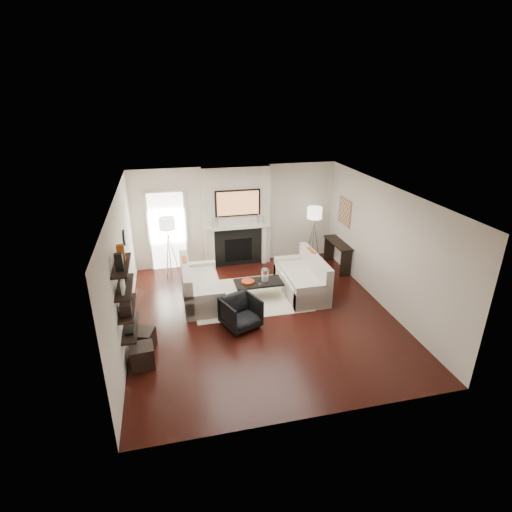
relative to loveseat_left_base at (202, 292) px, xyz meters
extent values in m
plane|color=black|center=(1.20, -0.98, -0.21)|extent=(6.00, 6.00, 0.00)
plane|color=white|center=(1.20, -0.98, 2.49)|extent=(6.00, 6.00, 0.00)
plane|color=silver|center=(1.20, 2.02, 1.14)|extent=(5.50, 0.00, 5.50)
plane|color=silver|center=(1.20, -3.98, 1.14)|extent=(5.50, 0.00, 5.50)
plane|color=silver|center=(-1.55, -0.98, 1.14)|extent=(0.00, 6.00, 6.00)
plane|color=silver|center=(3.95, -0.98, 1.14)|extent=(0.00, 6.00, 6.00)
cube|color=silver|center=(1.20, 1.90, 1.14)|extent=(1.80, 0.25, 2.70)
cube|color=black|center=(1.20, 1.76, 0.31)|extent=(1.30, 0.02, 1.04)
cube|color=black|center=(1.20, 1.76, 0.24)|extent=(0.75, 0.02, 0.65)
cube|color=white|center=(0.48, 1.73, 0.34)|extent=(0.12, 0.08, 1.10)
cube|color=white|center=(1.92, 1.73, 0.34)|extent=(0.12, 0.08, 1.10)
cube|color=white|center=(1.20, 1.71, 0.91)|extent=(1.70, 0.18, 0.07)
cube|color=black|center=(1.20, 1.74, 1.57)|extent=(1.20, 0.06, 0.70)
cube|color=#BF723F|center=(1.20, 1.71, 1.57)|extent=(1.10, 0.00, 0.62)
cylinder|color=silver|center=(0.65, 1.72, 1.09)|extent=(0.04, 0.04, 0.30)
cylinder|color=silver|center=(0.52, 1.72, 1.06)|extent=(0.04, 0.04, 0.24)
cylinder|color=silver|center=(1.75, 1.72, 1.09)|extent=(0.04, 0.04, 0.30)
cylinder|color=silver|center=(1.88, 1.72, 1.06)|extent=(0.04, 0.04, 0.24)
cube|color=white|center=(-0.65, 2.00, 0.84)|extent=(0.90, 0.02, 2.10)
cube|color=white|center=(-1.13, 1.98, 0.84)|extent=(0.06, 0.06, 2.16)
cube|color=white|center=(-0.17, 1.98, 0.84)|extent=(0.06, 0.06, 2.16)
cube|color=white|center=(-0.65, 1.98, 1.92)|extent=(1.02, 0.06, 0.06)
cube|color=#F2E9C6|center=(1.09, -0.07, -0.20)|extent=(2.60, 2.00, 0.01)
cube|color=beige|center=(0.00, 0.00, 0.00)|extent=(0.85, 1.80, 0.42)
cube|color=beige|center=(-0.33, 0.00, 0.32)|extent=(0.18, 1.80, 0.80)
cube|color=beige|center=(0.00, -0.81, 0.09)|extent=(0.85, 0.18, 0.60)
cube|color=beige|center=(0.00, 0.81, 0.09)|extent=(0.85, 0.18, 0.60)
cube|color=beige|center=(0.05, 0.00, 0.26)|extent=(0.63, 1.44, 0.10)
cube|color=#AB5215|center=(-0.33, 0.30, 0.52)|extent=(0.10, 0.42, 0.42)
cube|color=black|center=(-0.33, -0.30, 0.51)|extent=(0.10, 0.40, 0.40)
cube|color=beige|center=(2.35, -0.15, 0.00)|extent=(0.85, 1.80, 0.42)
cube|color=beige|center=(2.69, -0.15, 0.32)|extent=(0.18, 1.80, 0.80)
cube|color=beige|center=(2.35, -0.96, 0.09)|extent=(0.85, 0.18, 0.60)
cube|color=beige|center=(2.35, 0.66, 0.09)|extent=(0.85, 0.18, 0.60)
cube|color=beige|center=(2.30, -0.15, 0.26)|extent=(0.63, 1.44, 0.10)
cube|color=#AB5215|center=(2.69, 0.15, 0.52)|extent=(0.10, 0.42, 0.42)
cube|color=black|center=(2.69, -0.45, 0.51)|extent=(0.10, 0.40, 0.40)
cube|color=black|center=(1.30, -0.19, 0.19)|extent=(1.10, 0.55, 0.04)
cylinder|color=silver|center=(0.80, -0.41, -0.02)|extent=(0.02, 0.02, 0.38)
cylinder|color=silver|center=(1.80, -0.41, -0.02)|extent=(0.02, 0.02, 0.38)
cylinder|color=silver|center=(0.80, 0.03, -0.02)|extent=(0.02, 0.02, 0.38)
cylinder|color=silver|center=(1.80, 0.03, -0.02)|extent=(0.02, 0.02, 0.38)
cylinder|color=white|center=(1.45, -0.19, 0.35)|extent=(0.18, 0.18, 0.31)
cylinder|color=white|center=(1.45, -0.19, 0.29)|extent=(0.10, 0.10, 0.15)
cylinder|color=#BF451F|center=(1.05, -0.19, 0.24)|extent=(0.30, 0.30, 0.05)
imported|color=black|center=(0.66, -1.29, 0.14)|extent=(0.88, 0.85, 0.71)
cylinder|color=silver|center=(-0.65, 1.45, 0.39)|extent=(0.02, 0.02, 1.20)
cylinder|color=white|center=(-0.65, 1.45, 1.24)|extent=(0.40, 0.40, 0.30)
cylinder|color=silver|center=(-0.54, 1.45, 0.39)|extent=(0.25, 0.02, 1.23)
cylinder|color=silver|center=(-0.71, 1.54, 0.39)|extent=(0.14, 0.22, 1.23)
cylinder|color=silver|center=(-0.71, 1.35, 0.39)|extent=(0.14, 0.22, 1.23)
cylinder|color=silver|center=(3.25, 1.47, 0.39)|extent=(0.02, 0.02, 1.20)
cylinder|color=white|center=(3.25, 1.47, 1.24)|extent=(0.40, 0.40, 0.30)
cylinder|color=silver|center=(3.36, 1.47, 0.39)|extent=(0.25, 0.02, 1.23)
cylinder|color=silver|center=(3.19, 1.57, 0.39)|extent=(0.14, 0.22, 1.23)
cylinder|color=silver|center=(3.19, 1.38, 0.39)|extent=(0.14, 0.22, 1.23)
cube|color=black|center=(3.77, 0.97, 0.52)|extent=(0.35, 1.20, 0.04)
cube|color=black|center=(3.77, 0.42, 0.14)|extent=(0.30, 0.04, 0.71)
cube|color=black|center=(3.77, 1.52, 0.14)|extent=(0.30, 0.04, 0.71)
cube|color=#9E744F|center=(3.93, 1.07, 1.34)|extent=(0.03, 0.70, 0.70)
cube|color=black|center=(-1.42, -1.98, 0.49)|extent=(0.25, 1.00, 0.03)
cube|color=black|center=(-1.42, -1.98, 0.89)|extent=(0.25, 1.00, 0.04)
cube|color=black|center=(-1.42, -1.98, 1.29)|extent=(0.25, 1.00, 0.04)
cube|color=black|center=(-1.42, -1.98, 1.69)|extent=(0.25, 1.00, 0.04)
cube|color=black|center=(-1.42, -2.20, 1.85)|extent=(0.12, 0.10, 0.28)
cube|color=#AB5215|center=(-1.42, -1.83, 1.85)|extent=(0.12, 0.10, 0.28)
cube|color=white|center=(-1.42, -2.16, 1.42)|extent=(0.04, 0.30, 0.22)
cube|color=black|center=(-1.42, -1.70, 1.40)|extent=(0.04, 0.22, 0.18)
cube|color=black|center=(-1.42, -2.19, 1.01)|extent=(0.18, 0.25, 0.20)
cube|color=black|center=(-1.42, -1.71, 0.97)|extent=(0.15, 0.12, 0.12)
cube|color=black|center=(-1.42, -2.15, 0.53)|extent=(0.14, 0.20, 0.05)
cube|color=white|center=(-1.42, -1.75, 0.60)|extent=(0.10, 0.10, 0.18)
cylinder|color=black|center=(-1.53, -0.08, 1.49)|extent=(0.04, 0.34, 0.34)
cylinder|color=white|center=(-1.51, -0.08, 1.49)|extent=(0.01, 0.29, 0.29)
cube|color=black|center=(-1.27, -1.65, -0.01)|extent=(0.50, 0.50, 0.40)
cube|color=black|center=(-1.27, -2.14, -0.01)|extent=(0.43, 0.43, 0.40)
camera|label=1|loc=(-0.62, -8.23, 4.36)|focal=28.00mm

